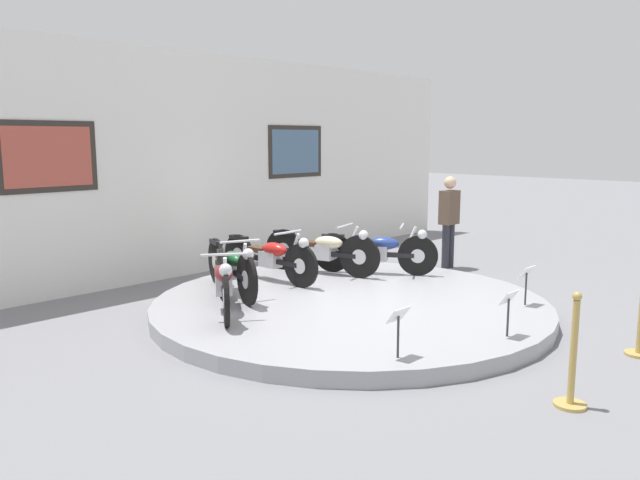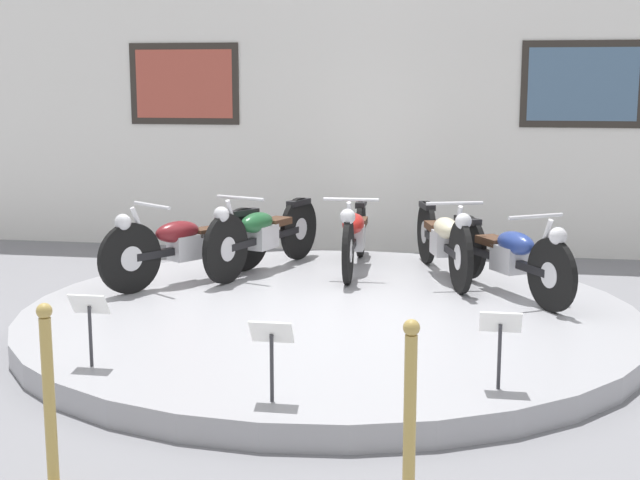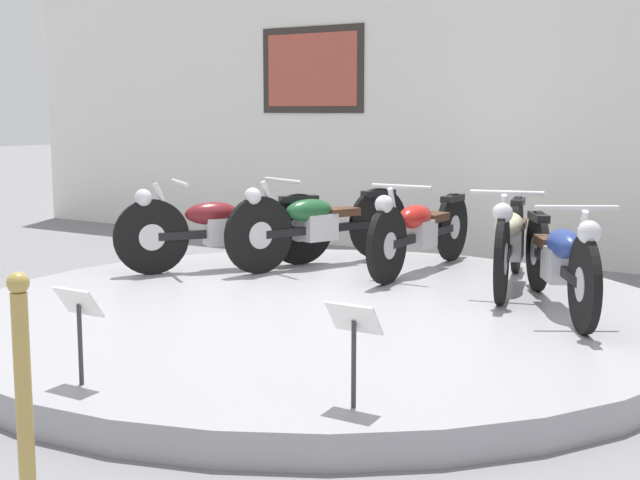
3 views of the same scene
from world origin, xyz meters
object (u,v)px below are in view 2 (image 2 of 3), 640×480
at_px(info_placard_front_right, 500,333).
at_px(stanchion_post_right_of_entry, 409,459).
at_px(motorcycle_maroon, 186,242).
at_px(info_placard_front_centre, 272,343).
at_px(motorcycle_red, 355,233).
at_px(stanchion_post_left_of_entry, 51,434).
at_px(info_placard_front_left, 89,314).
at_px(motorcycle_green, 262,233).
at_px(motorcycle_cream, 443,238).
at_px(motorcycle_blue, 509,254).

distance_m(info_placard_front_right, stanchion_post_right_of_entry, 1.60).
bearing_deg(motorcycle_maroon, stanchion_post_right_of_entry, -59.40).
bearing_deg(info_placard_front_centre, motorcycle_red, 89.98).
height_order(motorcycle_red, stanchion_post_left_of_entry, stanchion_post_left_of_entry).
bearing_deg(stanchion_post_right_of_entry, info_placard_front_centre, 130.20).
distance_m(info_placard_front_left, info_placard_front_centre, 1.43).
height_order(motorcycle_maroon, info_placard_front_left, motorcycle_maroon).
height_order(motorcycle_green, motorcycle_cream, motorcycle_green).
bearing_deg(motorcycle_green, stanchion_post_right_of_entry, -68.91).
bearing_deg(motorcycle_cream, stanchion_post_left_of_entry, -111.07).
height_order(motorcycle_red, info_placard_front_right, motorcycle_red).
relative_size(motorcycle_maroon, info_placard_front_right, 3.26).
bearing_deg(motorcycle_blue, info_placard_front_right, -93.41).
bearing_deg(info_placard_front_left, motorcycle_maroon, 93.43).
bearing_deg(motorcycle_red, motorcycle_maroon, -151.04).
xyz_separation_m(info_placard_front_left, stanchion_post_left_of_entry, (0.46, -1.52, -0.20)).
bearing_deg(info_placard_front_centre, motorcycle_green, 104.08).
bearing_deg(motorcycle_red, motorcycle_cream, -14.11).
relative_size(stanchion_post_left_of_entry, stanchion_post_right_of_entry, 1.00).
xyz_separation_m(info_placard_front_left, stanchion_post_right_of_entry, (2.26, -1.52, -0.20)).
xyz_separation_m(motorcycle_cream, info_placard_front_left, (-2.27, -3.17, -0.03)).
bearing_deg(motorcycle_maroon, info_placard_front_centre, -63.35).
xyz_separation_m(motorcycle_cream, info_placard_front_centre, (-0.91, -3.63, -0.03)).
distance_m(motorcycle_cream, info_placard_front_centre, 3.74).
xyz_separation_m(motorcycle_maroon, motorcycle_blue, (3.03, -0.00, -0.01)).
distance_m(motorcycle_red, info_placard_front_centre, 3.85).
height_order(stanchion_post_left_of_entry, stanchion_post_right_of_entry, same).
xyz_separation_m(motorcycle_cream, stanchion_post_left_of_entry, (-1.81, -4.69, -0.23)).
distance_m(motorcycle_maroon, motorcycle_green, 0.86).
relative_size(motorcycle_green, info_placard_front_right, 3.74).
relative_size(motorcycle_green, info_placard_front_left, 3.74).
xyz_separation_m(info_placard_front_right, stanchion_post_right_of_entry, (-0.46, -1.52, -0.20)).
bearing_deg(motorcycle_cream, stanchion_post_right_of_entry, -90.08).
height_order(motorcycle_red, info_placard_front_left, motorcycle_red).
xyz_separation_m(motorcycle_cream, info_placard_front_right, (0.45, -3.17, -0.03)).
bearing_deg(info_placard_front_left, motorcycle_cream, 54.45).
bearing_deg(info_placard_front_right, motorcycle_blue, 86.59).
xyz_separation_m(motorcycle_maroon, motorcycle_cream, (2.42, 0.61, 0.01)).
height_order(info_placard_front_left, stanchion_post_left_of_entry, stanchion_post_left_of_entry).
height_order(motorcycle_green, info_placard_front_centre, motorcycle_green).
height_order(motorcycle_red, motorcycle_blue, motorcycle_red).
bearing_deg(motorcycle_green, motorcycle_blue, -14.24).
bearing_deg(motorcycle_green, info_placard_front_right, -54.43).
relative_size(motorcycle_red, motorcycle_blue, 1.16).
bearing_deg(info_placard_front_left, motorcycle_red, 68.18).
relative_size(motorcycle_cream, info_placard_front_right, 3.81).
relative_size(motorcycle_maroon, motorcycle_green, 0.87).
distance_m(motorcycle_red, motorcycle_blue, 1.73).
bearing_deg(motorcycle_red, motorcycle_green, -166.05).
bearing_deg(motorcycle_red, motorcycle_blue, -29.10).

